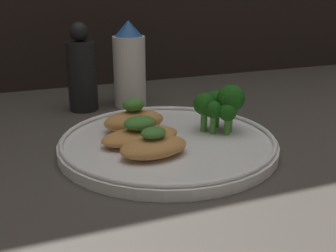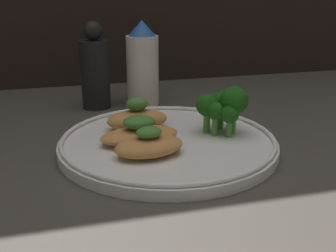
# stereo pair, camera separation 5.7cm
# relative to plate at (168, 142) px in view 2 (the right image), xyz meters

# --- Properties ---
(ground_plane) EXTENTS (1.80, 1.80, 0.01)m
(ground_plane) POSITION_rel_plate_xyz_m (0.00, 0.00, -0.01)
(ground_plane) COLOR #3D3833
(plate) EXTENTS (0.30, 0.30, 0.02)m
(plate) POSITION_rel_plate_xyz_m (0.00, 0.00, 0.00)
(plate) COLOR white
(plate) RESTS_ON ground_plane
(grilled_meat_front) EXTENTS (0.10, 0.07, 0.04)m
(grilled_meat_front) POSITION_rel_plate_xyz_m (-0.04, -0.05, 0.02)
(grilled_meat_front) COLOR #BC7F42
(grilled_meat_front) RESTS_ON plate
(grilled_meat_middle) EXTENTS (0.11, 0.07, 0.04)m
(grilled_meat_middle) POSITION_rel_plate_xyz_m (-0.04, -0.00, 0.02)
(grilled_meat_middle) COLOR #BC7F42
(grilled_meat_middle) RESTS_ON plate
(grilled_meat_back) EXTENTS (0.09, 0.06, 0.05)m
(grilled_meat_back) POSITION_rel_plate_xyz_m (-0.03, 0.05, 0.02)
(grilled_meat_back) COLOR #BC7F42
(grilled_meat_back) RESTS_ON plate
(broccoli_bunch) EXTENTS (0.07, 0.07, 0.07)m
(broccoli_bunch) POSITION_rel_plate_xyz_m (0.08, 0.01, 0.04)
(broccoli_bunch) COLOR #4C8E38
(broccoli_bunch) RESTS_ON plate
(sauce_bottle) EXTENTS (0.06, 0.06, 0.16)m
(sauce_bottle) POSITION_rel_plate_xyz_m (0.01, 0.23, 0.06)
(sauce_bottle) COLOR white
(sauce_bottle) RESTS_ON ground_plane
(pepper_grinder) EXTENTS (0.05, 0.05, 0.16)m
(pepper_grinder) POSITION_rel_plate_xyz_m (-0.07, 0.23, 0.06)
(pepper_grinder) COLOR black
(pepper_grinder) RESTS_ON ground_plane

